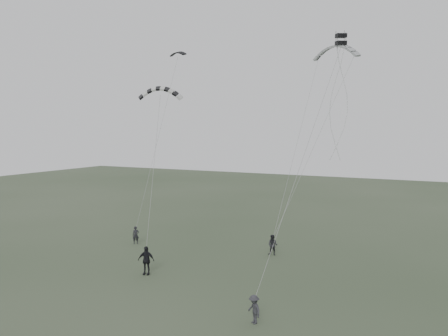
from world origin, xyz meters
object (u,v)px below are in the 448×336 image
at_px(kite_pale_large, 336,46).
at_px(kite_striped, 160,88).
at_px(flyer_right, 273,245).
at_px(flyer_center, 146,260).
at_px(flyer_left, 136,235).
at_px(kite_dark_small, 178,52).
at_px(kite_box, 341,39).
at_px(flyer_far, 254,309).

xyz_separation_m(kite_pale_large, kite_striped, (-10.87, -10.81, -4.09)).
height_order(flyer_right, flyer_center, flyer_center).
height_order(flyer_left, kite_pale_large, kite_pale_large).
distance_m(flyer_left, kite_striped, 13.24).
relative_size(kite_dark_small, kite_box, 2.37).
relative_size(flyer_far, kite_striped, 0.46).
relative_size(flyer_left, flyer_center, 0.78).
distance_m(kite_dark_small, kite_striped, 8.55).
height_order(flyer_far, kite_box, kite_box).
relative_size(flyer_center, flyer_far, 1.32).
bearing_deg(kite_box, kite_pale_large, 71.80).
bearing_deg(flyer_left, flyer_right, -30.15).
xyz_separation_m(flyer_center, kite_striped, (-1.48, 4.07, 12.13)).
bearing_deg(flyer_center, kite_striped, 92.02).
height_order(flyer_left, kite_box, kite_box).
bearing_deg(kite_striped, flyer_left, 124.57).
relative_size(flyer_right, flyer_center, 0.83).
relative_size(flyer_far, kite_box, 2.18).
height_order(flyer_left, kite_dark_small, kite_dark_small).
bearing_deg(flyer_center, kite_pale_large, 39.82).
relative_size(flyer_center, kite_box, 2.88).
bearing_deg(kite_box, kite_striped, 146.10).
relative_size(flyer_right, flyer_far, 1.09).
distance_m(flyer_center, kite_striped, 12.88).
xyz_separation_m(flyer_far, kite_striped, (-11.12, 7.83, 12.37)).
height_order(flyer_right, flyer_far, flyer_right).
distance_m(flyer_left, kite_pale_large, 23.97).
bearing_deg(flyer_far, kite_pale_large, 126.20).
bearing_deg(flyer_right, kite_box, -37.70).
relative_size(flyer_right, kite_pale_large, 0.41).
bearing_deg(flyer_far, kite_dark_small, 168.74).
bearing_deg(flyer_center, kite_dark_small, 93.47).
distance_m(flyer_far, kite_pale_large, 24.87).
xyz_separation_m(flyer_center, kite_dark_small, (-4.34, 11.07, 16.14)).
bearing_deg(flyer_left, kite_dark_small, 33.61).
xyz_separation_m(flyer_left, kite_box, (17.94, -2.55, 14.69)).
distance_m(kite_pale_large, kite_striped, 15.86).
distance_m(flyer_right, kite_box, 16.49).
xyz_separation_m(flyer_right, flyer_far, (3.45, -12.07, -0.07)).
bearing_deg(kite_dark_small, kite_striped, -61.27).
height_order(flyer_center, kite_box, kite_box).
height_order(flyer_center, kite_pale_large, kite_pale_large).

